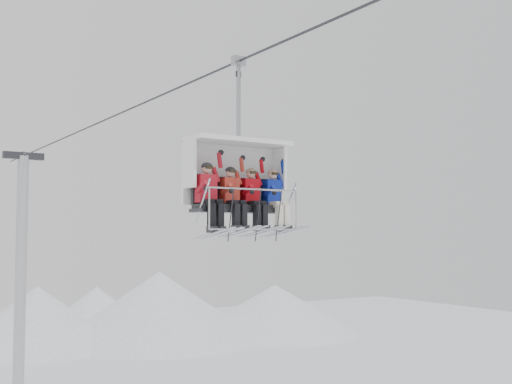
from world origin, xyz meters
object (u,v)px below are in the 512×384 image
skier_far_left (209,194)px  skier_center_left (232,196)px  lift_tower_right (20,305)px  skier_center_right (253,197)px  skier_far_right (275,197)px  chairlift_carrier (235,175)px

skier_far_left → skier_center_left: skier_far_left is taller
skier_center_left → lift_tower_right: bearing=89.3°
skier_center_right → skier_far_right: bearing=0.1°
skier_center_left → skier_center_right: (0.54, -0.00, -0.00)m
lift_tower_right → skier_far_right: 21.91m
chairlift_carrier → skier_center_right: bearing=-48.9°
skier_center_left → skier_far_right: size_ratio=1.00×
skier_far_left → skier_far_right: skier_far_left is taller
skier_far_right → skier_far_left: bearing=179.8°
lift_tower_right → chairlift_carrier: 21.69m
skier_far_left → skier_far_right: size_ratio=1.00×
skier_center_left → skier_center_right: size_ratio=1.00×
chairlift_carrier → skier_center_right: size_ratio=2.36×
lift_tower_right → skier_far_left: lift_tower_right is taller
skier_far_right → skier_center_left: bearing=-180.0°
skier_center_right → skier_far_right: (0.60, 0.00, 0.00)m
lift_tower_right → skier_far_right: lift_tower_right is taller
chairlift_carrier → lift_tower_right: bearing=90.0°
lift_tower_right → chairlift_carrier: (0.00, -21.13, 4.91)m
skier_far_left → skier_center_left: 0.59m
skier_far_left → lift_tower_right: bearing=87.7°
lift_tower_right → skier_far_left: (-0.86, -21.43, 4.44)m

